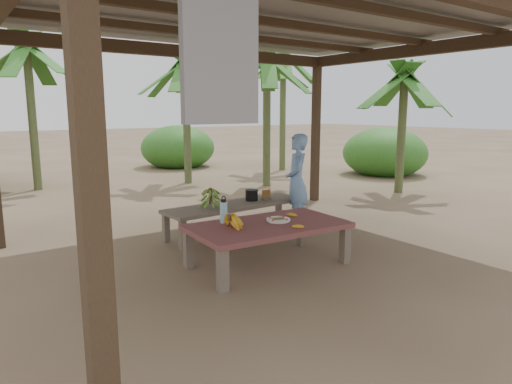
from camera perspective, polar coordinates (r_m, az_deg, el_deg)
ground at (r=5.84m, az=2.08°, el=-7.72°), size 80.00×80.00×0.00m
pavilion at (r=5.62m, az=2.25°, el=20.24°), size 6.60×5.60×2.95m
work_table at (r=5.31m, az=1.50°, el=-4.66°), size 1.85×1.10×0.50m
bench at (r=6.69m, az=-2.48°, el=-1.90°), size 2.23×0.73×0.45m
ripe_banana_bunch at (r=5.08m, az=-3.36°, el=-3.59°), size 0.32×0.28×0.17m
plate at (r=5.40m, az=2.80°, el=-3.51°), size 0.29×0.29×0.04m
loose_banana_front at (r=5.10m, az=5.26°, el=-4.31°), size 0.16×0.09×0.04m
loose_banana_side at (r=5.66m, az=4.52°, el=-2.85°), size 0.12×0.13×0.04m
water_flask at (r=5.32m, az=-4.06°, el=-2.46°), size 0.09×0.09×0.32m
green_banana_stalk at (r=6.40m, az=-5.70°, el=-0.66°), size 0.27×0.27×0.29m
cooking_pot at (r=6.88m, az=-0.55°, el=-0.41°), size 0.19×0.19×0.16m
skewer_rack at (r=6.94m, az=1.30°, el=0.02°), size 0.18×0.09×0.24m
woman at (r=6.97m, az=5.11°, el=1.31°), size 0.58×0.63×1.45m
banana_plant_ne at (r=10.91m, az=1.38°, el=15.03°), size 1.80×1.80×3.20m
banana_plant_n at (r=11.43m, az=-8.81°, el=14.45°), size 1.80×1.80×3.15m
banana_plant_nw at (r=11.50m, az=-26.71°, el=14.85°), size 1.80×1.80×3.43m
banana_plant_e at (r=10.45m, az=18.04°, el=12.48°), size 1.80×1.80×2.78m
banana_plant_far at (r=13.85m, az=3.42°, el=15.74°), size 1.80×1.80×3.64m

